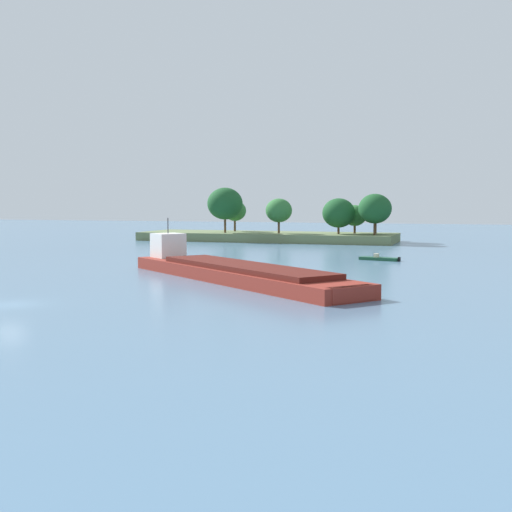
# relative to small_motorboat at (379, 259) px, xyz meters

# --- Properties ---
(ground_plane) EXTENTS (400.00, 400.00, 0.00)m
(ground_plane) POSITION_rel_small_motorboat_xyz_m (-21.13, -46.89, -0.23)
(ground_plane) COLOR slate
(treeline_island) EXTENTS (50.71, 15.03, 10.56)m
(treeline_island) POSITION_rel_small_motorboat_xyz_m (-23.15, 36.74, 3.35)
(treeline_island) COLOR #66754C
(treeline_island) RESTS_ON ground
(small_motorboat) EXTENTS (5.60, 2.64, 0.90)m
(small_motorboat) POSITION_rel_small_motorboat_xyz_m (0.00, 0.00, 0.00)
(small_motorboat) COLOR #19472D
(small_motorboat) RESTS_ON ground
(cargo_barge) EXTENTS (30.60, 25.67, 5.87)m
(cargo_barge) POSITION_rel_small_motorboat_xyz_m (-10.77, -26.97, 0.73)
(cargo_barge) COLOR maroon
(cargo_barge) RESTS_ON ground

